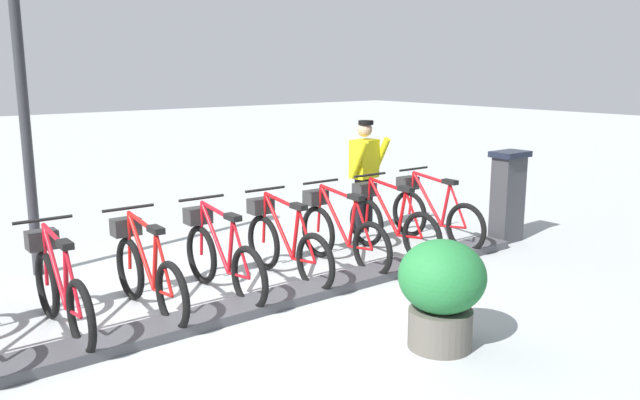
# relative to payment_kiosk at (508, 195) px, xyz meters

# --- Properties ---
(ground_plane) EXTENTS (60.00, 60.00, 0.00)m
(ground_plane) POSITION_rel_payment_kiosk_xyz_m (-0.05, 4.48, -0.67)
(ground_plane) COLOR #A7ACAC
(dock_rail_base) EXTENTS (0.44, 8.35, 0.10)m
(dock_rail_base) POSITION_rel_payment_kiosk_xyz_m (-0.05, 4.48, -0.62)
(dock_rail_base) COLOR #47474C
(dock_rail_base) RESTS_ON ground
(payment_kiosk) EXTENTS (0.36, 0.52, 1.28)m
(payment_kiosk) POSITION_rel_payment_kiosk_xyz_m (0.00, 0.00, 0.00)
(payment_kiosk) COLOR #38383D
(payment_kiosk) RESTS_ON ground
(bike_docked_0) EXTENTS (1.72, 0.54, 1.02)m
(bike_docked_0) POSITION_rel_payment_kiosk_xyz_m (0.57, 0.90, -0.24)
(bike_docked_0) COLOR black
(bike_docked_0) RESTS_ON ground
(bike_docked_1) EXTENTS (1.72, 0.54, 1.02)m
(bike_docked_1) POSITION_rel_payment_kiosk_xyz_m (0.57, 1.74, -0.24)
(bike_docked_1) COLOR black
(bike_docked_1) RESTS_ON ground
(bike_docked_2) EXTENTS (1.72, 0.54, 1.02)m
(bike_docked_2) POSITION_rel_payment_kiosk_xyz_m (0.57, 2.58, -0.24)
(bike_docked_2) COLOR black
(bike_docked_2) RESTS_ON ground
(bike_docked_3) EXTENTS (1.72, 0.54, 1.02)m
(bike_docked_3) POSITION_rel_payment_kiosk_xyz_m (0.57, 3.42, -0.24)
(bike_docked_3) COLOR black
(bike_docked_3) RESTS_ON ground
(bike_docked_4) EXTENTS (1.72, 0.54, 1.02)m
(bike_docked_4) POSITION_rel_payment_kiosk_xyz_m (0.57, 4.26, -0.24)
(bike_docked_4) COLOR black
(bike_docked_4) RESTS_ON ground
(bike_docked_5) EXTENTS (1.72, 0.54, 1.02)m
(bike_docked_5) POSITION_rel_payment_kiosk_xyz_m (0.57, 5.10, -0.24)
(bike_docked_5) COLOR black
(bike_docked_5) RESTS_ON ground
(bike_docked_6) EXTENTS (1.72, 0.54, 1.02)m
(bike_docked_6) POSITION_rel_payment_kiosk_xyz_m (0.57, 5.94, -0.24)
(bike_docked_6) COLOR black
(bike_docked_6) RESTS_ON ground
(worker_near_rack) EXTENTS (0.49, 0.67, 1.66)m
(worker_near_rack) POSITION_rel_payment_kiosk_xyz_m (1.63, 1.23, 0.24)
(worker_near_rack) COLOR white
(worker_near_rack) RESTS_ON ground
(lamp_post) EXTENTS (0.32, 0.32, 4.00)m
(lamp_post) POSITION_rel_payment_kiosk_xyz_m (2.51, 5.63, 1.95)
(lamp_post) COLOR #2D2D33
(lamp_post) RESTS_ON ground
(planter_bush) EXTENTS (0.76, 0.76, 0.97)m
(planter_bush) POSITION_rel_payment_kiosk_xyz_m (-1.82, 3.43, -0.12)
(planter_bush) COLOR #59544C
(planter_bush) RESTS_ON ground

